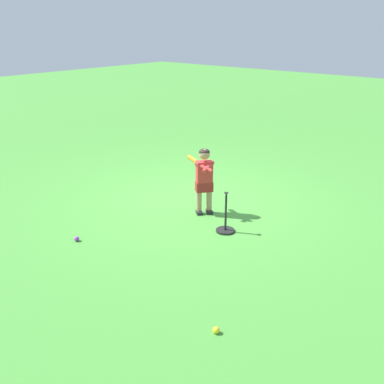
{
  "coord_description": "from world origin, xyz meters",
  "views": [
    {
      "loc": [
        -4.92,
        5.75,
        2.97
      ],
      "look_at": [
        -0.54,
        0.63,
        0.45
      ],
      "focal_mm": 43.35,
      "sensor_mm": 36.0,
      "label": 1
    }
  ],
  "objects_px": {
    "child_batter": "(204,175)",
    "play_ball_near_batter": "(216,330)",
    "play_ball_by_bucket": "(77,239)",
    "batting_tee": "(225,225)"
  },
  "relations": [
    {
      "from": "child_batter",
      "to": "play_ball_by_bucket",
      "type": "xyz_separation_m",
      "value": [
        0.73,
        1.97,
        -0.61
      ]
    },
    {
      "from": "play_ball_by_bucket",
      "to": "play_ball_near_batter",
      "type": "distance_m",
      "value": 2.8
    },
    {
      "from": "play_ball_near_batter",
      "to": "batting_tee",
      "type": "distance_m",
      "value": 2.4
    },
    {
      "from": "child_batter",
      "to": "play_ball_by_bucket",
      "type": "distance_m",
      "value": 2.19
    },
    {
      "from": "child_batter",
      "to": "play_ball_near_batter",
      "type": "distance_m",
      "value": 3.15
    },
    {
      "from": "play_ball_by_bucket",
      "to": "play_ball_near_batter",
      "type": "relative_size",
      "value": 0.99
    },
    {
      "from": "child_batter",
      "to": "batting_tee",
      "type": "distance_m",
      "value": 0.94
    },
    {
      "from": "play_ball_near_batter",
      "to": "batting_tee",
      "type": "height_order",
      "value": "batting_tee"
    },
    {
      "from": "child_batter",
      "to": "play_ball_near_batter",
      "type": "xyz_separation_m",
      "value": [
        -2.05,
        2.32,
        -0.61
      ]
    },
    {
      "from": "play_ball_by_bucket",
      "to": "play_ball_near_batter",
      "type": "xyz_separation_m",
      "value": [
        -2.78,
        0.35,
        0.0
      ]
    }
  ]
}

